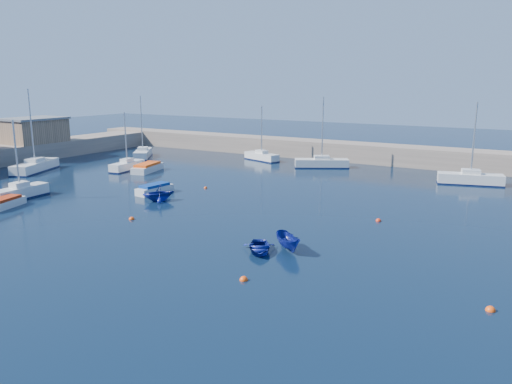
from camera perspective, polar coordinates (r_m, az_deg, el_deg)
The scene contains 21 objects.
ground at distance 35.26m, azimuth -14.85°, elevation -6.63°, with size 220.00×220.00×0.00m, color black.
back_wall at distance 73.90m, azimuth 11.26°, elevation 4.50°, with size 96.00×4.50×2.60m, color gray.
brick_shed_a at distance 81.49m, azimuth -24.02°, elevation 6.38°, with size 6.00×8.00×3.40m, color #8C6E51.
sailboat_1 at distance 54.36m, azimuth -25.35°, elevation -0.00°, with size 2.04×5.82×7.73m.
sailboat_2 at distance 70.02m, azimuth -23.92°, elevation 2.72°, with size 5.22×8.23×10.43m.
sailboat_3 at distance 67.11m, azimuth -14.51°, elevation 2.95°, with size 2.26×5.74×7.50m.
sailboat_4 at distance 78.11m, azimuth -12.79°, elevation 4.35°, with size 5.67×6.90×9.22m.
sailboat_5 at distance 73.05m, azimuth 0.64°, elevation 4.10°, with size 6.14×3.49×7.90m.
sailboat_6 at distance 67.55m, azimuth 7.51°, elevation 3.33°, with size 7.18×5.20×9.33m.
sailboat_7 at distance 60.87m, azimuth 23.29°, elevation 1.43°, with size 7.17×3.61×9.15m.
motorboat_0 at distance 51.05m, azimuth -26.89°, elevation -1.14°, with size 2.63×4.52×0.96m.
motorboat_1 at distance 52.47m, azimuth -11.50°, elevation 0.35°, with size 1.84×4.23×1.01m.
motorboat_2 at distance 65.45m, azimuth -12.29°, elevation 2.74°, with size 3.13×5.64×1.10m.
dinghy_center at distance 33.94m, azimuth 0.38°, elevation -6.37°, with size 2.22×3.11×0.65m, color navy.
dinghy_left at distance 49.00m, azimuth -11.09°, elevation -0.10°, with size 2.64×3.06×1.61m, color navy.
dinghy_right at distance 34.24m, azimuth 3.70°, elevation -5.76°, with size 1.15×3.05×1.18m, color navy.
buoy_0 at distance 43.14m, azimuth -14.02°, elevation -3.06°, with size 0.48×0.48×0.48m, color #FF4B0D.
buoy_1 at distance 42.61m, azimuth 13.82°, elevation -3.25°, with size 0.46×0.46×0.46m, color red.
buoy_2 at distance 28.46m, azimuth 25.22°, elevation -12.17°, with size 0.50×0.50×0.50m, color #FF4B0D.
buoy_3 at distance 54.27m, azimuth -5.78°, elevation 0.43°, with size 0.38×0.38×0.38m, color #FF4B0D.
buoy_5 at distance 29.48m, azimuth -1.41°, elevation -10.05°, with size 0.50×0.50×0.50m, color #FF4B0D.
Camera 1 is at (24.07, -23.15, 11.32)m, focal length 35.00 mm.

